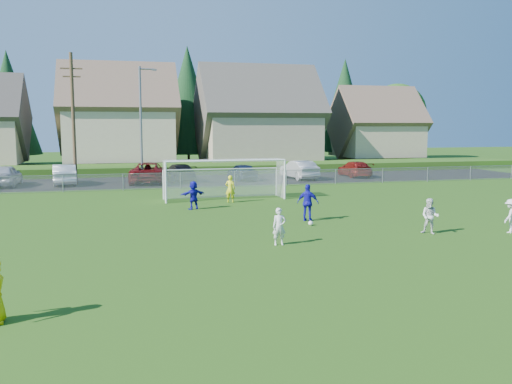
% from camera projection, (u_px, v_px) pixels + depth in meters
% --- Properties ---
extents(ground, '(160.00, 160.00, 0.00)m').
position_uv_depth(ground, '(315.00, 261.00, 18.32)').
color(ground, '#193D0C').
rests_on(ground, ground).
extents(asphalt_lot, '(60.00, 60.00, 0.00)m').
position_uv_depth(asphalt_lot, '(197.00, 180.00, 44.74)').
color(asphalt_lot, black).
rests_on(asphalt_lot, ground).
extents(grass_embankment, '(70.00, 6.00, 0.80)m').
position_uv_depth(grass_embankment, '(186.00, 169.00, 51.90)').
color(grass_embankment, '#1E420F').
rests_on(grass_embankment, ground).
extents(soccer_ball, '(0.22, 0.22, 0.22)m').
position_uv_depth(soccer_ball, '(311.00, 223.00, 24.79)').
color(soccer_ball, white).
rests_on(soccer_ball, ground).
extents(player_white_a, '(0.55, 0.39, 1.44)m').
position_uv_depth(player_white_a, '(279.00, 227.00, 20.72)').
color(player_white_a, silver).
rests_on(player_white_a, ground).
extents(player_white_b, '(0.93, 0.92, 1.51)m').
position_uv_depth(player_white_b, '(430.00, 216.00, 22.81)').
color(player_white_b, silver).
rests_on(player_white_b, ground).
extents(player_white_c, '(1.08, 0.91, 1.46)m').
position_uv_depth(player_white_c, '(511.00, 216.00, 23.07)').
color(player_white_c, silver).
rests_on(player_white_c, ground).
extents(player_blue_a, '(1.11, 0.90, 1.77)m').
position_uv_depth(player_blue_a, '(308.00, 203.00, 25.92)').
color(player_blue_a, '#1511A8').
rests_on(player_blue_a, ground).
extents(player_blue_b, '(1.50, 0.93, 1.55)m').
position_uv_depth(player_blue_b, '(193.00, 195.00, 29.50)').
color(player_blue_b, '#1511A8').
rests_on(player_blue_b, ground).
extents(goalkeeper, '(0.69, 0.58, 1.62)m').
position_uv_depth(goalkeeper, '(230.00, 189.00, 32.10)').
color(goalkeeper, yellow).
rests_on(goalkeeper, ground).
extents(car_a, '(2.02, 4.84, 1.64)m').
position_uv_depth(car_a, '(5.00, 175.00, 40.54)').
color(car_a, '#B2B4BA').
rests_on(car_a, ground).
extents(car_b, '(2.14, 4.87, 1.56)m').
position_uv_depth(car_b, '(64.00, 174.00, 41.68)').
color(car_b, silver).
rests_on(car_b, ground).
extents(car_c, '(3.35, 6.16, 1.64)m').
position_uv_depth(car_c, '(148.00, 173.00, 42.93)').
color(car_c, '#5D0A0C').
rests_on(car_c, ground).
extents(car_d, '(2.55, 5.07, 1.41)m').
position_uv_depth(car_d, '(179.00, 172.00, 44.24)').
color(car_d, black).
rests_on(car_d, ground).
extents(car_e, '(2.10, 4.22, 1.38)m').
position_uv_depth(car_e, '(242.00, 172.00, 45.06)').
color(car_e, '#111E3D').
rests_on(car_e, ground).
extents(car_f, '(2.13, 4.90, 1.57)m').
position_uv_depth(car_f, '(299.00, 170.00, 46.05)').
color(car_f, '#AEAEAE').
rests_on(car_f, ground).
extents(car_g, '(2.20, 4.82, 1.37)m').
position_uv_depth(car_g, '(355.00, 169.00, 48.05)').
color(car_g, maroon).
rests_on(car_g, ground).
extents(soccer_goal, '(7.42, 1.90, 2.50)m').
position_uv_depth(soccer_goal, '(224.00, 173.00, 33.54)').
color(soccer_goal, white).
rests_on(soccer_goal, ground).
extents(chainlink_fence, '(52.06, 0.06, 1.20)m').
position_uv_depth(chainlink_fence, '(208.00, 179.00, 39.38)').
color(chainlink_fence, gray).
rests_on(chainlink_fence, ground).
extents(streetlight, '(1.38, 0.18, 9.00)m').
position_uv_depth(streetlight, '(142.00, 121.00, 41.60)').
color(streetlight, slate).
rests_on(streetlight, ground).
extents(utility_pole, '(1.60, 0.26, 10.00)m').
position_uv_depth(utility_pole, '(73.00, 117.00, 41.27)').
color(utility_pole, '#473321').
rests_on(utility_pole, ground).
extents(houses_row, '(53.90, 11.45, 13.27)m').
position_uv_depth(houses_row, '(194.00, 99.00, 58.70)').
color(houses_row, tan).
rests_on(houses_row, ground).
extents(tree_row, '(65.98, 12.36, 13.80)m').
position_uv_depth(tree_row, '(179.00, 105.00, 64.55)').
color(tree_row, '#382616').
rests_on(tree_row, ground).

